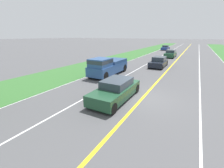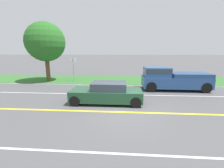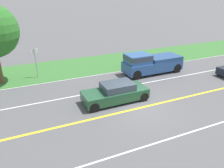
% 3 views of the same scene
% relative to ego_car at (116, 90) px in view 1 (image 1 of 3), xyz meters
% --- Properties ---
extents(ground_plane, '(400.00, 400.00, 0.00)m').
position_rel_ego_car_xyz_m(ground_plane, '(-1.57, -1.07, -0.65)').
color(ground_plane, '#4C4C4F').
extents(centre_divider_line, '(0.18, 160.00, 0.01)m').
position_rel_ego_car_xyz_m(centre_divider_line, '(-1.57, -1.07, -0.65)').
color(centre_divider_line, yellow).
rests_on(centre_divider_line, ground).
extents(lane_edge_line_right, '(0.14, 160.00, 0.01)m').
position_rel_ego_car_xyz_m(lane_edge_line_right, '(5.43, -1.07, -0.65)').
color(lane_edge_line_right, white).
rests_on(lane_edge_line_right, ground).
extents(lane_dash_same_dir, '(0.10, 160.00, 0.01)m').
position_rel_ego_car_xyz_m(lane_dash_same_dir, '(1.93, -1.07, -0.65)').
color(lane_dash_same_dir, white).
rests_on(lane_dash_same_dir, ground).
extents(lane_dash_oncoming, '(0.10, 160.00, 0.01)m').
position_rel_ego_car_xyz_m(lane_dash_oncoming, '(-5.07, -1.07, -0.65)').
color(lane_dash_oncoming, white).
rests_on(lane_dash_oncoming, ground).
extents(grass_verge_right, '(6.00, 160.00, 0.03)m').
position_rel_ego_car_xyz_m(grass_verge_right, '(8.43, -1.07, -0.63)').
color(grass_verge_right, '#33662D').
rests_on(grass_verge_right, ground).
extents(ego_car, '(1.84, 4.57, 1.37)m').
position_rel_ego_car_xyz_m(ego_car, '(0.00, 0.00, 0.00)').
color(ego_car, '#1E472D').
rests_on(ego_car, ground).
extents(dog, '(0.27, 1.24, 0.88)m').
position_rel_ego_car_xyz_m(dog, '(1.21, -0.70, -0.10)').
color(dog, olive).
rests_on(dog, ground).
extents(pickup_truck, '(2.03, 5.60, 1.99)m').
position_rel_ego_car_xyz_m(pickup_truck, '(3.81, -5.33, 0.36)').
color(pickup_truck, '#284C84').
rests_on(pickup_truck, ground).
extents(car_trailing_near, '(1.85, 4.25, 1.38)m').
position_rel_ego_car_xyz_m(car_trailing_near, '(-0.04, -12.70, -0.01)').
color(car_trailing_near, black).
rests_on(car_trailing_near, ground).
extents(car_trailing_mid, '(1.84, 4.52, 1.43)m').
position_rel_ego_car_xyz_m(car_trailing_mid, '(0.05, -23.57, 0.01)').
color(car_trailing_mid, '#1E472D').
rests_on(car_trailing_mid, ground).
extents(car_trailing_far, '(1.84, 4.47, 1.37)m').
position_rel_ego_car_xyz_m(car_trailing_far, '(3.79, -39.11, -0.00)').
color(car_trailing_far, navy).
rests_on(car_trailing_far, ground).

